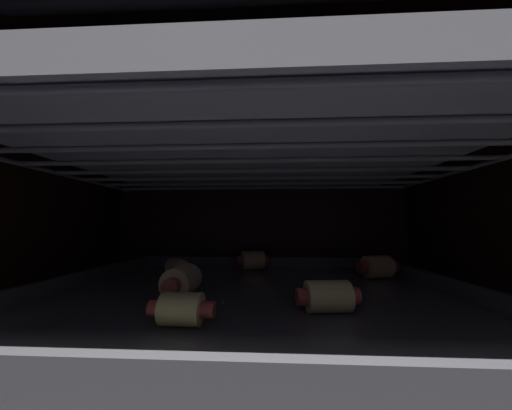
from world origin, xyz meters
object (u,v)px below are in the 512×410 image
Objects in this scene: baking_tray_lower at (253,294)px; pig_in_blanket_lower_2 at (377,267)px; pig_in_blanket_lower_1 at (253,260)px; baking_tray_upper at (253,158)px; pig_in_blanket_upper_4 at (405,128)px; pig_in_blanket_upper_5 at (254,149)px; pig_in_blanket_upper_1 at (118,140)px; oven_rack_lower at (253,302)px; pig_in_blanket_lower_0 at (182,281)px; pig_in_blanket_upper_6 at (164,168)px; pig_in_blanket_upper_0 at (354,98)px; heating_element at (253,61)px; oven_rack_upper at (253,166)px; pig_in_blanket_upper_3 at (369,142)px; pig_in_blanket_lower_4 at (328,296)px; pig_in_blanket_lower_3 at (177,268)px; pig_in_blanket_lower_5 at (182,309)px; pig_in_blanket_upper_7 at (253,128)px; pig_in_blanket_upper_2 at (285,155)px; pig_in_blanket_upper_8 at (321,145)px.

baking_tray_lower is 20.12cm from pig_in_blanket_lower_2.
pig_in_blanket_lower_1 is 20.70cm from baking_tray_upper.
pig_in_blanket_upper_4 is 1.05× the size of pig_in_blanket_upper_5.
pig_in_blanket_upper_1 is at bearing -129.59° from pig_in_blanket_lower_1.
oven_rack_lower is 8.87× the size of pig_in_blanket_lower_0.
pig_in_blanket_upper_0 is at bearing -43.04° from pig_in_blanket_upper_6.
heating_element reaches higher than oven_rack_lower.
pig_in_blanket_upper_3 reaches higher than oven_rack_upper.
heating_element is 10.36× the size of pig_in_blanket_upper_0.
pig_in_blanket_lower_0 is 1.28× the size of pig_in_blanket_upper_5.
oven_rack_lower is 11.91× the size of pig_in_blanket_upper_1.
pig_in_blanket_lower_1 is at bearing 110.99° from pig_in_blanket_upper_0.
pig_in_blanket_upper_0 is (1.60, -3.86, 16.46)cm from pig_in_blanket_lower_4.
pig_in_blanket_upper_3 reaches higher than pig_in_blanket_lower_1.
pig_in_blanket_lower_0 and pig_in_blanket_lower_2 have the same top height.
baking_tray_upper is at bearing -34.93° from pig_in_blanket_lower_3.
pig_in_blanket_upper_0 reaches higher than oven_rack_upper.
pig_in_blanket_upper_6 is at bearing 120.01° from pig_in_blanket_lower_0.
pig_in_blanket_lower_0 is 11.63cm from pig_in_blanket_lower_3.
pig_in_blanket_upper_5 is at bearing -85.50° from pig_in_blanket_lower_1.
heating_element is at bearing 64.50° from pig_in_blanket_lower_5.
pig_in_blanket_upper_7 reaches higher than pig_in_blanket_lower_1.
pig_in_blanket_lower_4 is at bearing -16.16° from pig_in_blanket_lower_0.
pig_in_blanket_upper_3 is at bearing 4.40° from baking_tray_upper.
pig_in_blanket_upper_3 is at bearing -7.21° from pig_in_blanket_upper_5.
pig_in_blanket_lower_4 is (7.20, -6.60, -27.00)cm from heating_element.
pig_in_blanket_upper_2 is at bearing 60.06° from pig_in_blanket_lower_5.
baking_tray_upper is 10.18× the size of pig_in_blanket_upper_0.
oven_rack_lower is 9.51× the size of pig_in_blanket_upper_2.
pig_in_blanket_upper_1 is (-33.39, -11.42, 15.98)cm from pig_in_blanket_lower_2.
baking_tray_upper is (0.94, -14.92, 14.31)cm from pig_in_blanket_lower_1.
pig_in_blanket_lower_3 is at bearing 145.07° from baking_tray_lower.
baking_tray_lower is at bearing 64.50° from pig_in_blanket_lower_5.
heating_element is at bearing -86.40° from pig_in_blanket_lower_1.
pig_in_blanket_lower_1 is at bearing 30.00° from pig_in_blanket_lower_3.
pig_in_blanket_lower_4 is at bearing -10.07° from pig_in_blanket_upper_1.
baking_tray_lower is 16.16cm from baking_tray_upper.
pig_in_blanket_upper_7 is (0.31, -4.15, -10.30)cm from heating_element.
pig_in_blanket_upper_5 reaches higher than pig_in_blanket_lower_4.
pig_in_blanket_upper_8 is (8.60, 1.81, 18.34)cm from baking_tray_lower.
pig_in_blanket_upper_7 is at bearing -159.48° from pig_in_blanket_upper_3.
oven_rack_lower is at bearing 137.50° from pig_in_blanket_lower_4.
heating_element is 10.81cm from pig_in_blanket_upper_5.
pig_in_blanket_lower_3 is (-12.12, 8.47, -27.09)cm from heating_element.
oven_rack_upper is 9.49× the size of pig_in_blanket_upper_2.
pig_in_blanket_upper_6 reaches higher than pig_in_blanket_lower_5.
pig_in_blanket_upper_7 is (8.00, -1.87, 16.46)cm from pig_in_blanket_lower_0.
heating_element is at bearing 165.47° from pig_in_blanket_upper_4.
baking_tray_lower is at bearing 16.53° from pig_in_blanket_lower_0.
pig_in_blanket_lower_5 is (-22.85, -19.06, -0.38)cm from pig_in_blanket_lower_2.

